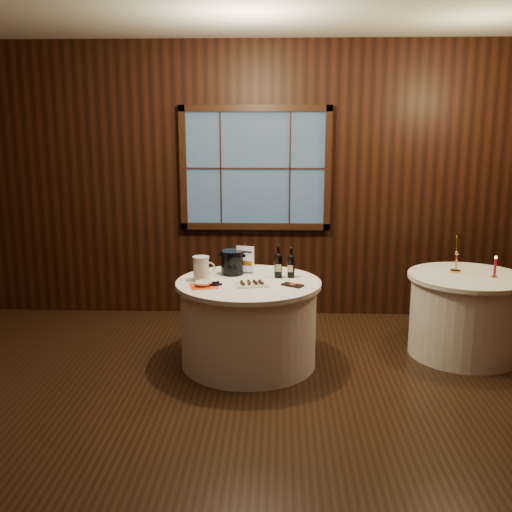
{
  "coord_description": "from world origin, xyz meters",
  "views": [
    {
      "loc": [
        0.27,
        -4.08,
        2.12
      ],
      "look_at": [
        0.07,
        0.9,
        1.02
      ],
      "focal_mm": 42.0,
      "sensor_mm": 36.0,
      "label": 1
    }
  ],
  "objects_px": {
    "side_table": "(465,315)",
    "grape_bunch": "(216,284)",
    "main_table": "(249,323)",
    "ice_bucket": "(232,262)",
    "brass_candlestick": "(456,259)",
    "red_candle": "(495,269)",
    "glass_pitcher": "(201,268)",
    "port_bottle_left": "(278,264)",
    "chocolate_plate": "(252,284)",
    "sign_stand": "(246,264)",
    "cracker_bowl": "(203,284)",
    "port_bottle_right": "(291,264)",
    "chocolate_box": "(292,285)"
  },
  "relations": [
    {
      "from": "side_table",
      "to": "chocolate_plate",
      "type": "relative_size",
      "value": 3.62
    },
    {
      "from": "sign_stand",
      "to": "chocolate_plate",
      "type": "distance_m",
      "value": 0.42
    },
    {
      "from": "side_table",
      "to": "main_table",
      "type": "bearing_deg",
      "value": -171.47
    },
    {
      "from": "chocolate_plate",
      "to": "side_table",
      "type": "bearing_deg",
      "value": 12.68
    },
    {
      "from": "side_table",
      "to": "grape_bunch",
      "type": "relative_size",
      "value": 6.78
    },
    {
      "from": "ice_bucket",
      "to": "red_candle",
      "type": "height_order",
      "value": "ice_bucket"
    },
    {
      "from": "side_table",
      "to": "grape_bunch",
      "type": "bearing_deg",
      "value": -168.25
    },
    {
      "from": "sign_stand",
      "to": "port_bottle_right",
      "type": "bearing_deg",
      "value": -0.23
    },
    {
      "from": "ice_bucket",
      "to": "cracker_bowl",
      "type": "relative_size",
      "value": 1.53
    },
    {
      "from": "ice_bucket",
      "to": "grape_bunch",
      "type": "bearing_deg",
      "value": -104.67
    },
    {
      "from": "grape_bunch",
      "to": "chocolate_box",
      "type": "bearing_deg",
      "value": 2.65
    },
    {
      "from": "chocolate_plate",
      "to": "glass_pitcher",
      "type": "relative_size",
      "value": 1.4
    },
    {
      "from": "chocolate_plate",
      "to": "chocolate_box",
      "type": "relative_size",
      "value": 1.65
    },
    {
      "from": "main_table",
      "to": "chocolate_plate",
      "type": "height_order",
      "value": "chocolate_plate"
    },
    {
      "from": "chocolate_box",
      "to": "glass_pitcher",
      "type": "bearing_deg",
      "value": -158.16
    },
    {
      "from": "port_bottle_left",
      "to": "ice_bucket",
      "type": "xyz_separation_m",
      "value": [
        -0.42,
        0.09,
        -0.01
      ]
    },
    {
      "from": "grape_bunch",
      "to": "side_table",
      "type": "bearing_deg",
      "value": 11.75
    },
    {
      "from": "sign_stand",
      "to": "port_bottle_left",
      "type": "distance_m",
      "value": 0.33
    },
    {
      "from": "grape_bunch",
      "to": "brass_candlestick",
      "type": "xyz_separation_m",
      "value": [
        2.18,
        0.58,
        0.11
      ]
    },
    {
      "from": "chocolate_plate",
      "to": "chocolate_box",
      "type": "xyz_separation_m",
      "value": [
        0.35,
        0.0,
        -0.01
      ]
    },
    {
      "from": "red_candle",
      "to": "chocolate_box",
      "type": "bearing_deg",
      "value": -168.99
    },
    {
      "from": "side_table",
      "to": "glass_pitcher",
      "type": "distance_m",
      "value": 2.48
    },
    {
      "from": "sign_stand",
      "to": "cracker_bowl",
      "type": "xyz_separation_m",
      "value": [
        -0.34,
        -0.45,
        -0.07
      ]
    },
    {
      "from": "sign_stand",
      "to": "chocolate_plate",
      "type": "height_order",
      "value": "sign_stand"
    },
    {
      "from": "brass_candlestick",
      "to": "glass_pitcher",
      "type": "bearing_deg",
      "value": -170.57
    },
    {
      "from": "side_table",
      "to": "cracker_bowl",
      "type": "height_order",
      "value": "cracker_bowl"
    },
    {
      "from": "main_table",
      "to": "brass_candlestick",
      "type": "distance_m",
      "value": 2.02
    },
    {
      "from": "side_table",
      "to": "chocolate_plate",
      "type": "distance_m",
      "value": 2.05
    },
    {
      "from": "side_table",
      "to": "port_bottle_left",
      "type": "bearing_deg",
      "value": -174.79
    },
    {
      "from": "main_table",
      "to": "ice_bucket",
      "type": "distance_m",
      "value": 0.58
    },
    {
      "from": "port_bottle_left",
      "to": "cracker_bowl",
      "type": "bearing_deg",
      "value": -155.93
    },
    {
      "from": "main_table",
      "to": "ice_bucket",
      "type": "relative_size",
      "value": 5.73
    },
    {
      "from": "glass_pitcher",
      "to": "red_candle",
      "type": "bearing_deg",
      "value": -4.21
    },
    {
      "from": "cracker_bowl",
      "to": "brass_candlestick",
      "type": "bearing_deg",
      "value": 14.4
    },
    {
      "from": "glass_pitcher",
      "to": "brass_candlestick",
      "type": "relative_size",
      "value": 0.6
    },
    {
      "from": "port_bottle_right",
      "to": "sign_stand",
      "type": "bearing_deg",
      "value": 177.29
    },
    {
      "from": "brass_candlestick",
      "to": "port_bottle_left",
      "type": "bearing_deg",
      "value": -170.88
    },
    {
      "from": "red_candle",
      "to": "brass_candlestick",
      "type": "bearing_deg",
      "value": 146.17
    },
    {
      "from": "glass_pitcher",
      "to": "red_candle",
      "type": "distance_m",
      "value": 2.63
    },
    {
      "from": "brass_candlestick",
      "to": "red_candle",
      "type": "xyz_separation_m",
      "value": [
        0.29,
        -0.19,
        -0.05
      ]
    },
    {
      "from": "port_bottle_left",
      "to": "cracker_bowl",
      "type": "relative_size",
      "value": 2.04
    },
    {
      "from": "ice_bucket",
      "to": "glass_pitcher",
      "type": "height_order",
      "value": "ice_bucket"
    },
    {
      "from": "chocolate_plate",
      "to": "chocolate_box",
      "type": "height_order",
      "value": "chocolate_plate"
    },
    {
      "from": "ice_bucket",
      "to": "grape_bunch",
      "type": "xyz_separation_m",
      "value": [
        -0.11,
        -0.41,
        -0.1
      ]
    },
    {
      "from": "port_bottle_right",
      "to": "grape_bunch",
      "type": "distance_m",
      "value": 0.73
    },
    {
      "from": "side_table",
      "to": "port_bottle_right",
      "type": "height_order",
      "value": "port_bottle_right"
    },
    {
      "from": "side_table",
      "to": "cracker_bowl",
      "type": "xyz_separation_m",
      "value": [
        -2.38,
        -0.48,
        0.4
      ]
    },
    {
      "from": "grape_bunch",
      "to": "red_candle",
      "type": "xyz_separation_m",
      "value": [
        2.47,
        0.38,
        0.06
      ]
    },
    {
      "from": "glass_pitcher",
      "to": "grape_bunch",
      "type": "bearing_deg",
      "value": -60.55
    },
    {
      "from": "port_bottle_left",
      "to": "chocolate_box",
      "type": "distance_m",
      "value": 0.33
    }
  ]
}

